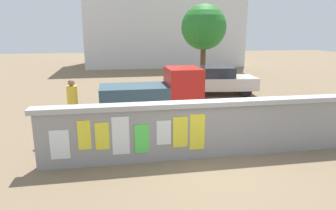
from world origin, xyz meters
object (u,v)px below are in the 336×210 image
Objects in this scene: motorcycle at (277,117)px; car_parked at (216,80)px; bicycle_near at (68,135)px; person_walking at (72,98)px; auto_rickshaw_truck at (156,94)px; tree_roadside at (204,28)px.

car_parked is at bearing 90.63° from motorcycle.
car_parked is 8.85m from bicycle_near.
motorcycle is 6.68m from person_walking.
bicycle_near is (-6.36, -6.14, -0.37)m from car_parked.
auto_rickshaw_truck reaches higher than person_walking.
motorcycle is at bearing 2.92° from bicycle_near.
bicycle_near is at bearing -125.21° from tree_roadside.
car_parked reaches higher than bicycle_near.
tree_roadside is at bearing 54.79° from bicycle_near.
tree_roadside is (3.81, 6.98, 2.40)m from auto_rickshaw_truck.
tree_roadside is at bearing 61.36° from auto_rickshaw_truck.
person_walking is (-0.05, 1.88, 0.62)m from bicycle_near.
person_walking is at bearing -146.37° from car_parked.
auto_rickshaw_truck is 0.78× the size of tree_roadside.
tree_roadside is at bearing 48.37° from person_walking.
motorcycle is 1.17× the size of person_walking.
bicycle_near is at bearing -88.50° from person_walking.
auto_rickshaw_truck is 4.19m from motorcycle.
auto_rickshaw_truck reaches higher than motorcycle.
bicycle_near is 11.86m from tree_roadside.
auto_rickshaw_truck is 5.15m from car_parked.
motorcycle is at bearing -29.95° from auto_rickshaw_truck.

